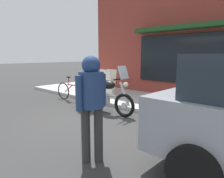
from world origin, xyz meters
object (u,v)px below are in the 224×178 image
at_px(touring_motorcycle, 99,92).
at_px(pedestrian_walking, 91,96).
at_px(parked_bicycle, 72,92).
at_px(sandwich_board_sign, 109,82).

relative_size(touring_motorcycle, pedestrian_walking, 1.34).
height_order(parked_bicycle, sandwich_board_sign, sandwich_board_sign).
xyz_separation_m(parked_bicycle, sandwich_board_sign, (0.42, 1.50, 0.26)).
height_order(touring_motorcycle, pedestrian_walking, pedestrian_walking).
bearing_deg(sandwich_board_sign, pedestrian_walking, -48.81).
distance_m(touring_motorcycle, sandwich_board_sign, 2.25).
xyz_separation_m(touring_motorcycle, pedestrian_walking, (2.07, -2.08, 0.45)).
xyz_separation_m(touring_motorcycle, parked_bicycle, (-1.75, 0.31, -0.25)).
bearing_deg(pedestrian_walking, touring_motorcycle, 134.81).
bearing_deg(pedestrian_walking, parked_bicycle, 147.99).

